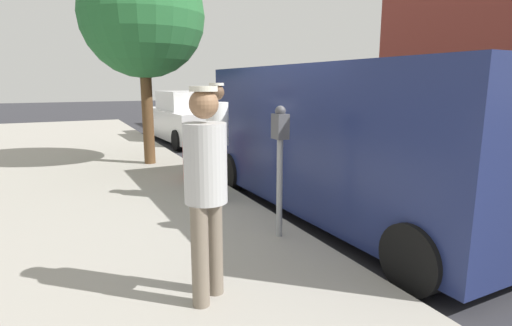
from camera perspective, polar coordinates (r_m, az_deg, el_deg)
ground_plane at (r=6.20m, az=10.69°, el=-6.94°), size 80.00×80.00×0.00m
sidewalk_slab at (r=5.06m, az=-23.85°, el=-11.11°), size 5.00×32.00×0.15m
parking_meter_near at (r=4.56m, az=3.40°, el=1.94°), size 0.14×0.18×1.52m
pedestrian_in_white at (r=6.06m, az=-5.48°, el=4.12°), size 0.34×0.36×1.77m
pedestrian_in_gray at (r=3.20m, az=-7.11°, el=-2.63°), size 0.34×0.34×1.74m
parked_van at (r=5.93m, az=13.10°, el=3.57°), size 2.26×5.26×2.15m
parked_sedan_behind at (r=13.50m, az=-9.68°, el=6.15°), size 2.15×4.49×1.65m
street_tree at (r=9.27m, az=-15.72°, el=19.35°), size 2.59×2.59×4.44m
fire_hydrant at (r=7.61m, az=-9.39°, el=0.90°), size 0.24×0.24×0.86m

